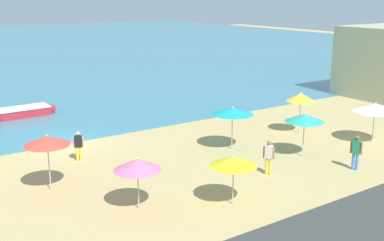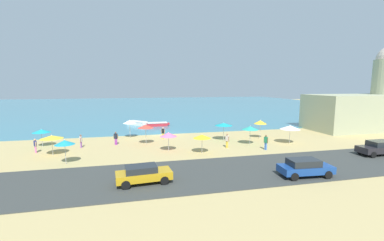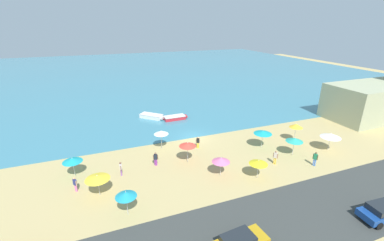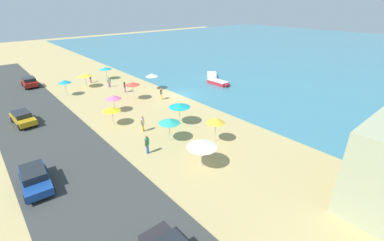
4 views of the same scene
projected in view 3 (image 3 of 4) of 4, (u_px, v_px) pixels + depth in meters
The scene contains 23 objects.
ground_plane at pixel (193, 138), 36.39m from camera, with size 160.00×160.00×0.00m, color tan.
sea at pixel (132, 72), 84.28m from camera, with size 150.00×110.00×0.05m, color teal.
coastal_road at pixel (274, 225), 20.70m from camera, with size 80.00×8.00×0.06m, color #363A38.
beach_umbrella_0 at pixel (161, 132), 32.43m from camera, with size 1.84×1.84×2.59m.
beach_umbrella_1 at pixel (263, 132), 32.77m from camera, with size 2.32×2.32×2.42m.
beach_umbrella_2 at pixel (72, 160), 26.69m from camera, with size 2.03×2.03×2.19m.
beach_umbrella_3 at pixel (296, 126), 34.57m from camera, with size 1.77×1.77×2.61m.
beach_umbrella_4 at pixel (331, 135), 32.13m from camera, with size 2.47×2.47×2.39m.
beach_umbrella_5 at pixel (188, 145), 29.28m from camera, with size 1.97×1.97×2.55m.
beach_umbrella_6 at pixel (258, 162), 26.39m from camera, with size 1.94×1.94×2.14m.
beach_umbrella_7 at pixel (221, 160), 26.81m from camera, with size 1.91×1.91×2.18m.
beach_umbrella_8 at pixel (97, 177), 23.64m from camera, with size 2.29×2.29×2.20m.
beach_umbrella_9 at pixel (295, 140), 30.89m from camera, with size 2.04×2.04×2.38m.
beach_umbrella_10 at pixel (126, 194), 21.11m from camera, with size 1.79×1.79×2.36m.
bather_0 at pixel (275, 157), 29.32m from camera, with size 0.37×0.50×1.72m.
bather_1 at pixel (121, 168), 27.18m from camera, with size 0.25×0.57×1.59m.
bather_2 at pixel (156, 158), 29.06m from camera, with size 0.54×0.33×1.65m.
bather_3 at pixel (75, 184), 24.57m from camera, with size 0.38×0.50×1.58m.
bather_4 at pixel (315, 158), 28.96m from camera, with size 0.34×0.53×1.76m.
bather_5 at pixel (198, 142), 33.16m from camera, with size 0.52×0.36×1.59m.
parked_car_2 at pixel (384, 211), 21.09m from camera, with size 4.33×2.10×1.42m.
skiff_nearshore at pixel (175, 118), 43.02m from camera, with size 3.97×1.67×0.64m.
skiff_offshore at pixel (152, 116), 43.57m from camera, with size 3.91×3.84×0.70m.
Camera 3 is at (-12.09, -30.80, 15.33)m, focal length 24.00 mm.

